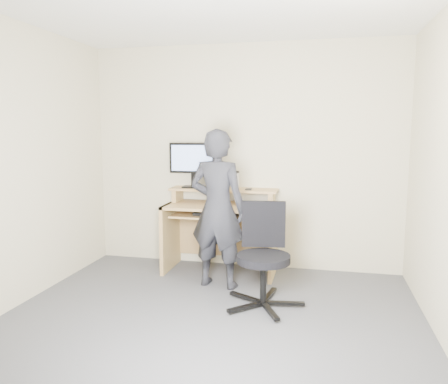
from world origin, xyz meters
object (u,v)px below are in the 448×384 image
at_px(desk, 222,222).
at_px(monitor, 193,161).
at_px(office_chair, 263,251).
at_px(person, 218,209).

height_order(desk, monitor, monitor).
xyz_separation_m(monitor, office_chair, (0.93, -0.95, -0.72)).
bearing_deg(desk, office_chair, -56.65).
xyz_separation_m(desk, office_chair, (0.58, -0.88, -0.06)).
bearing_deg(person, monitor, -45.11).
bearing_deg(desk, monitor, 169.21).
bearing_deg(person, office_chair, 153.60).
height_order(desk, person, person).
bearing_deg(desk, person, -81.99).
relative_size(office_chair, person, 0.57).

